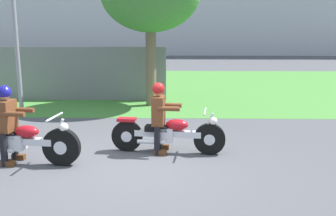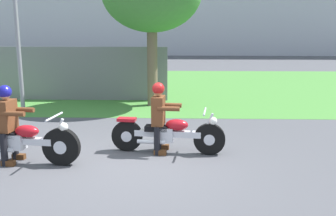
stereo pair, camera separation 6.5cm
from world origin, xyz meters
TOP-DOWN VIEW (x-y plane):
  - ground at (0.00, 0.00)m, footprint 120.00×120.00m
  - grass_verge at (0.00, 9.67)m, footprint 60.00×12.00m
  - motorcycle_lead at (0.69, 0.75)m, footprint 2.23×0.66m
  - rider_lead at (0.52, 0.77)m, footprint 0.58×0.50m
  - motorcycle_follow at (-1.97, 0.07)m, footprint 2.30×0.66m
  - rider_follow at (-2.14, 0.09)m, footprint 0.58×0.50m
  - fence_segment at (-3.03, 6.35)m, footprint 7.00×0.06m

SIDE VIEW (x-z plane):
  - ground at x=0.00m, z-range 0.00..0.00m
  - grass_verge at x=0.00m, z-range 0.00..0.01m
  - motorcycle_lead at x=0.69m, z-range -0.05..0.81m
  - motorcycle_follow at x=-1.97m, z-range -0.04..0.86m
  - rider_lead at x=0.52m, z-range 0.11..1.50m
  - rider_follow at x=-2.14m, z-range 0.12..1.54m
  - fence_segment at x=-3.03m, z-range 0.00..1.80m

